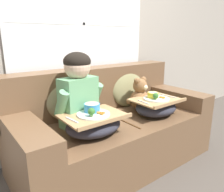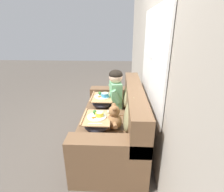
% 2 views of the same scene
% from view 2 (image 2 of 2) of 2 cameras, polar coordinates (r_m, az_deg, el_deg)
% --- Properties ---
extents(ground_plane, '(14.00, 14.00, 0.00)m').
position_cam_2_polar(ground_plane, '(2.80, -0.08, -14.47)').
color(ground_plane, '#4C443D').
extents(wall_back_with_window, '(8.00, 0.08, 2.60)m').
position_cam_2_polar(wall_back_with_window, '(2.33, 14.09, 12.39)').
color(wall_back_with_window, '#A89E8E').
rests_on(wall_back_with_window, ground_plane).
extents(couch, '(1.81, 0.86, 0.87)m').
position_cam_2_polar(couch, '(2.62, 1.22, -8.81)').
color(couch, brown).
rests_on(couch, ground_plane).
extents(throw_pillow_behind_child, '(0.44, 0.21, 0.45)m').
position_cam_2_polar(throw_pillow_behind_child, '(2.79, 5.09, 0.61)').
color(throw_pillow_behind_child, tan).
rests_on(throw_pillow_behind_child, couch).
extents(throw_pillow_behind_teddy, '(0.44, 0.21, 0.46)m').
position_cam_2_polar(throw_pillow_behind_teddy, '(2.16, 5.78, -5.85)').
color(throw_pillow_behind_teddy, '#898456').
rests_on(throw_pillow_behind_teddy, couch).
extents(child_figure, '(0.44, 0.24, 0.60)m').
position_cam_2_polar(child_figure, '(2.75, 1.19, 3.05)').
color(child_figure, '#66A370').
rests_on(child_figure, couch).
extents(teddy_bear, '(0.35, 0.25, 0.33)m').
position_cam_2_polar(teddy_bear, '(2.19, 0.59, -7.36)').
color(teddy_bear, brown).
rests_on(teddy_bear, couch).
extents(lap_tray_child, '(0.45, 0.35, 0.23)m').
position_cam_2_polar(lap_tray_child, '(2.85, -3.17, -1.55)').
color(lap_tray_child, '#2D2D38').
rests_on(lap_tray_child, child_figure).
extents(lap_tray_teddy, '(0.43, 0.35, 0.23)m').
position_cam_2_polar(lap_tray_teddy, '(2.24, -4.91, -8.45)').
color(lap_tray_teddy, '#2D2D38').
rests_on(lap_tray_teddy, teddy_bear).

